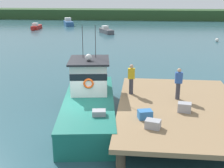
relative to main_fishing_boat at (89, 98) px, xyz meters
The scene contains 14 objects.
ground_plane 1.46m from the main_fishing_boat, 96.82° to the right, with size 200.00×200.00×0.00m, color #2D5660.
dock 4.79m from the main_fishing_boat, 12.63° to the right, with size 6.00×9.00×1.20m.
main_fishing_boat is the anchor object (origin of this frame).
crate_single_by_cleat 5.10m from the main_fishing_boat, 20.82° to the right, with size 0.60×0.44×0.43m, color #9E9EA3.
crate_stack_mid_dock 4.92m from the main_fishing_boat, 48.36° to the right, with size 0.60×0.44×0.35m, color #9E9EA3.
crate_stack_near_edge 4.06m from the main_fishing_boat, 43.14° to the right, with size 0.60×0.44×0.38m, color #3370B2.
deckhand_by_the_boat 4.74m from the main_fishing_boat, ahead, with size 0.36×0.22×1.63m.
deckhand_further_back 2.49m from the main_fishing_boat, 10.86° to the left, with size 0.36×0.22×1.63m.
moored_boat_off_the_point 46.83m from the main_fishing_boat, 105.44° to the left, with size 3.23×5.91×1.50m.
moored_boat_outer_mooring 41.48m from the main_fishing_boat, 113.79° to the left, with size 1.41×4.58×1.15m.
moored_boat_mid_harbor 34.02m from the main_fishing_boat, 95.55° to the left, with size 3.02×4.50×1.18m.
mooring_buoy_inshore 8.28m from the main_fishing_boat, 98.42° to the left, with size 0.46×0.46×0.46m, color #EA5B19.
mooring_buoy_channel_marker 29.49m from the main_fishing_boat, 63.98° to the left, with size 0.48×0.48×0.48m, color silver.
far_shoreline 60.95m from the main_fishing_boat, 90.12° to the left, with size 120.00×8.00×2.40m, color #284723.
Camera 1 is at (2.84, -13.44, 6.44)m, focal length 46.73 mm.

